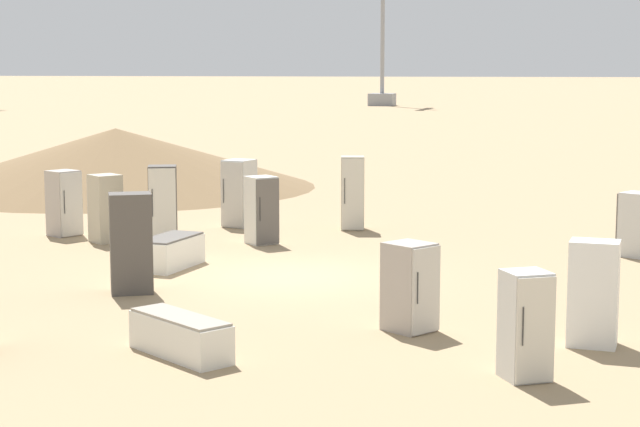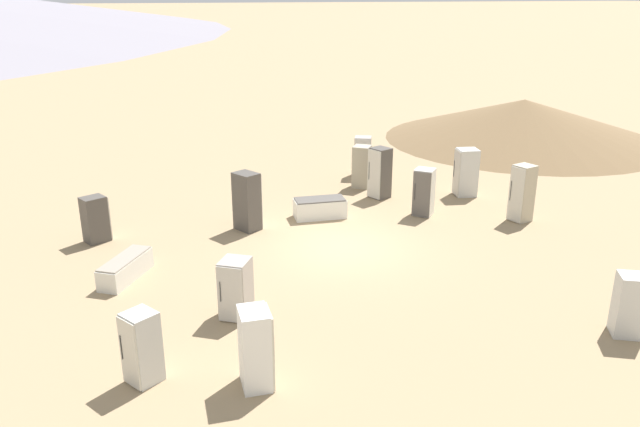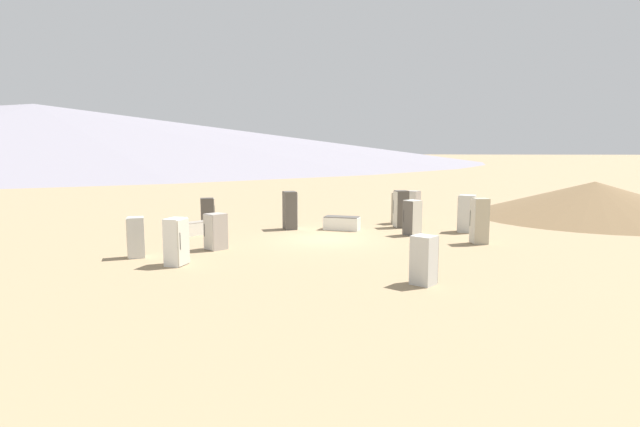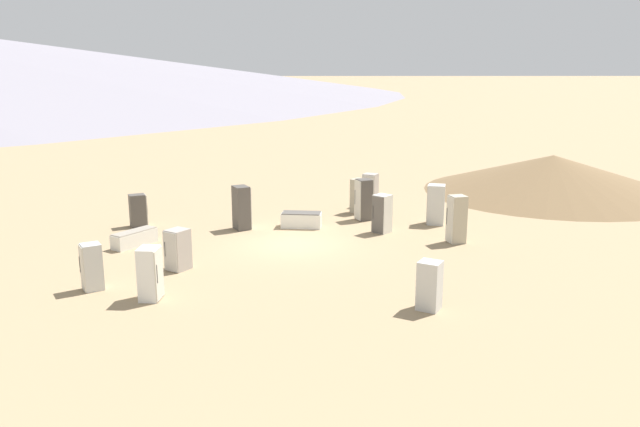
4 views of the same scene
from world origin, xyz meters
TOP-DOWN VIEW (x-y plane):
  - ground_plane at (0.00, 0.00)m, footprint 1000.00×1000.00m
  - mountain_ridge_0 at (146.56, -155.37)m, footprint 345.04×345.04m
  - dirt_mound at (-14.39, -10.53)m, footprint 14.28×14.28m
  - discarded_fridge_0 at (2.31, -2.44)m, footprint 0.91×0.97m
  - discarded_fridge_1 at (6.26, 5.17)m, footprint 0.81×0.80m
  - discarded_fridge_2 at (6.32, 0.14)m, footprint 1.57×1.91m
  - discarded_fridge_3 at (-3.15, -4.06)m, footprint 0.84×0.84m
  - discarded_fridge_4 at (-4.17, 6.98)m, footprint 0.85×0.86m
  - discarded_fridge_5 at (-6.58, -0.12)m, footprint 0.77×0.73m
  - discarded_fridge_6 at (3.95, 3.18)m, footprint 0.94×0.97m
  - discarded_fridge_7 at (-3.74, -7.00)m, footprint 0.90×0.90m
  - discarded_fridge_8 at (-3.75, -1.74)m, footprint 0.90×0.90m
  - discarded_fridge_9 at (6.98, -3.00)m, footprint 0.88×0.80m
  - discarded_fridge_10 at (-3.07, -5.54)m, footprint 0.93×0.94m
  - discarded_fridge_11 at (4.18, 6.06)m, footprint 0.65×0.78m
  - discarded_fridge_12 at (-6.34, -3.19)m, footprint 0.91×0.85m
  - discarded_fridge_13 at (-0.29, -2.72)m, footprint 1.83×0.98m

SIDE VIEW (x-z plane):
  - ground_plane at x=0.00m, z-range 0.00..0.00m
  - discarded_fridge_2 at x=6.32m, z-range 0.00..0.61m
  - discarded_fridge_13 at x=-0.29m, z-range 0.00..0.67m
  - discarded_fridge_9 at x=6.98m, z-range 0.00..1.44m
  - discarded_fridge_6 at x=3.95m, z-range 0.00..1.45m
  - discarded_fridge_4 at x=-4.17m, z-range 0.00..1.46m
  - discarded_fridge_1 at x=6.26m, z-range 0.00..1.51m
  - discarded_fridge_11 at x=4.18m, z-range 0.00..1.64m
  - discarded_fridge_8 at x=-3.75m, z-range 0.00..1.65m
  - discarded_fridge_10 at x=-3.07m, z-range 0.00..1.67m
  - discarded_fridge_7 at x=-3.74m, z-range 0.00..1.67m
  - discarded_fridge_12 at x=-6.34m, z-range 0.00..1.81m
  - discarded_fridge_3 at x=-3.15m, z-range 0.00..1.91m
  - discarded_fridge_0 at x=2.31m, z-range 0.00..1.91m
  - discarded_fridge_5 at x=-6.58m, z-range 0.00..1.94m
  - dirt_mound at x=-14.39m, z-range 0.00..2.11m
  - mountain_ridge_0 at x=146.56m, z-range 0.00..22.44m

